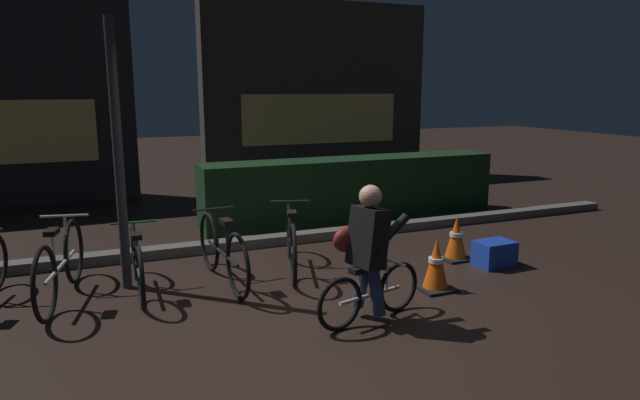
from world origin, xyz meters
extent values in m
plane|color=black|center=(0.00, 0.00, 0.00)|extent=(40.00, 40.00, 0.00)
cube|color=#56544F|center=(0.00, 2.20, 0.06)|extent=(12.00, 0.24, 0.12)
cube|color=black|center=(1.80, 3.10, 0.49)|extent=(4.80, 0.70, 0.98)
cube|color=#383330|center=(2.87, 7.20, 1.98)|extent=(5.26, 0.50, 3.96)
cube|color=#F2D172|center=(2.87, 6.93, 1.38)|extent=(3.68, 0.04, 1.10)
cylinder|color=#2D2D33|center=(-1.75, 1.20, 1.37)|extent=(0.10, 0.10, 2.75)
torus|color=black|center=(-2.25, 1.58, 0.35)|extent=(0.19, 0.69, 0.70)
torus|color=black|center=(-2.47, 0.56, 0.35)|extent=(0.19, 0.69, 0.70)
cylinder|color=silver|center=(-2.36, 1.07, 0.35)|extent=(0.26, 1.03, 0.04)
cylinder|color=silver|center=(-2.40, 0.89, 0.55)|extent=(0.03, 0.03, 0.39)
cube|color=black|center=(-2.40, 0.89, 0.74)|extent=(0.14, 0.22, 0.05)
cylinder|color=silver|center=(-2.30, 1.35, 0.57)|extent=(0.03, 0.03, 0.44)
cylinder|color=silver|center=(-2.30, 1.35, 0.79)|extent=(0.45, 0.12, 0.02)
torus|color=black|center=(-1.64, 1.45, 0.30)|extent=(0.06, 0.61, 0.61)
torus|color=black|center=(-1.66, 0.55, 0.30)|extent=(0.06, 0.61, 0.61)
cylinder|color=#236B38|center=(-1.65, 1.00, 0.30)|extent=(0.05, 0.90, 0.04)
cylinder|color=#236B38|center=(-1.65, 0.85, 0.47)|extent=(0.03, 0.03, 0.34)
cube|color=black|center=(-1.65, 0.85, 0.64)|extent=(0.10, 0.20, 0.05)
cylinder|color=#236B38|center=(-1.64, 1.25, 0.49)|extent=(0.03, 0.03, 0.38)
cylinder|color=#236B38|center=(-1.64, 1.25, 0.68)|extent=(0.46, 0.03, 0.02)
torus|color=black|center=(-0.82, 1.44, 0.34)|extent=(0.09, 0.68, 0.68)
torus|color=black|center=(-0.75, 0.43, 0.34)|extent=(0.09, 0.68, 0.68)
cylinder|color=black|center=(-0.79, 0.94, 0.34)|extent=(0.11, 1.01, 0.04)
cylinder|color=black|center=(-0.77, 0.76, 0.53)|extent=(0.03, 0.03, 0.38)
cube|color=black|center=(-0.77, 0.76, 0.72)|extent=(0.11, 0.21, 0.05)
cylinder|color=black|center=(-0.81, 1.22, 0.55)|extent=(0.03, 0.03, 0.43)
cylinder|color=black|center=(-0.81, 1.22, 0.77)|extent=(0.46, 0.06, 0.02)
torus|color=black|center=(0.18, 1.53, 0.34)|extent=(0.24, 0.66, 0.67)
torus|color=black|center=(-0.11, 0.57, 0.34)|extent=(0.24, 0.66, 0.67)
cylinder|color=black|center=(0.03, 1.05, 0.34)|extent=(0.33, 0.97, 0.04)
cylinder|color=black|center=(-0.02, 0.88, 0.52)|extent=(0.03, 0.03, 0.38)
cube|color=black|center=(-0.02, 0.88, 0.71)|extent=(0.15, 0.22, 0.05)
cylinder|color=black|center=(0.11, 1.32, 0.55)|extent=(0.03, 0.03, 0.42)
cylinder|color=black|center=(0.11, 1.32, 0.76)|extent=(0.45, 0.16, 0.02)
cube|color=black|center=(1.21, -0.10, 0.01)|extent=(0.36, 0.36, 0.03)
cone|color=#EA560F|center=(1.21, -0.10, 0.29)|extent=(0.26, 0.26, 0.52)
cylinder|color=white|center=(1.21, -0.10, 0.32)|extent=(0.16, 0.16, 0.05)
cube|color=black|center=(2.04, 0.70, 0.01)|extent=(0.36, 0.36, 0.03)
cone|color=#EA560F|center=(2.04, 0.70, 0.29)|extent=(0.26, 0.26, 0.51)
cylinder|color=white|center=(2.04, 0.70, 0.31)|extent=(0.16, 0.16, 0.05)
cube|color=#193DB7|center=(2.30, 0.30, 0.15)|extent=(0.45, 0.34, 0.30)
torus|color=black|center=(0.55, -0.46, 0.24)|extent=(0.48, 0.16, 0.48)
torus|color=black|center=(-0.13, -0.64, 0.24)|extent=(0.48, 0.16, 0.48)
cylinder|color=silver|center=(0.21, -0.55, 0.24)|extent=(0.69, 0.21, 0.04)
cylinder|color=silver|center=(0.09, -0.58, 0.37)|extent=(0.03, 0.03, 0.26)
cube|color=black|center=(0.09, -0.58, 0.51)|extent=(0.22, 0.15, 0.05)
cylinder|color=silver|center=(0.40, -0.50, 0.39)|extent=(0.03, 0.03, 0.30)
cylinder|color=silver|center=(0.40, -0.50, 0.54)|extent=(0.14, 0.45, 0.02)
cylinder|color=navy|center=(0.17, -0.46, 0.30)|extent=(0.16, 0.23, 0.42)
cylinder|color=navy|center=(0.22, -0.65, 0.30)|extent=(0.16, 0.23, 0.42)
cube|color=black|center=(0.17, -0.56, 0.79)|extent=(0.33, 0.38, 0.54)
sphere|color=tan|center=(0.19, -0.55, 1.15)|extent=(0.20, 0.20, 0.20)
cylinder|color=black|center=(0.27, -0.39, 0.84)|extent=(0.40, 0.18, 0.29)
cylinder|color=black|center=(0.34, -0.66, 0.84)|extent=(0.40, 0.18, 0.29)
ellipsoid|color=maroon|center=(0.06, -0.38, 0.74)|extent=(0.35, 0.23, 0.24)
camera|label=1|loc=(-2.03, -4.74, 2.06)|focal=31.34mm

